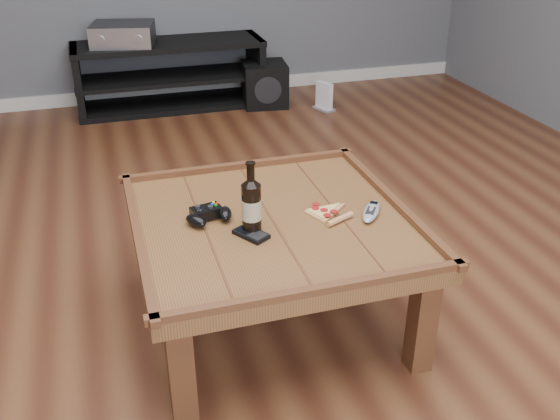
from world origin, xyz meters
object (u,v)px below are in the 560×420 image
object	(u,v)px
game_controller	(209,215)
pizza_slice	(326,213)
game_console	(324,97)
remote_control	(371,211)
coffee_table	(272,233)
subwoofer	(265,84)
av_receiver	(123,34)
media_console	(170,75)
beer_bottle	(251,205)
smartphone	(251,234)

from	to	relation	value
game_controller	pizza_slice	bearing A→B (deg)	-22.65
game_console	remote_control	bearing A→B (deg)	-127.34
coffee_table	subwoofer	world-z (taller)	coffee_table
game_controller	subwoofer	xyz separation A→B (m)	(0.92, 2.54, -0.31)
pizza_slice	game_console	size ratio (longest dim) A/B	1.20
remote_control	subwoofer	bearing A→B (deg)	117.66
pizza_slice	game_console	bearing A→B (deg)	45.58
av_receiver	media_console	bearing A→B (deg)	13.68
pizza_slice	coffee_table	bearing A→B (deg)	148.89
remote_control	pizza_slice	bearing A→B (deg)	-160.43
coffee_table	media_console	xyz separation A→B (m)	(0.00, 2.75, -0.15)
pizza_slice	remote_control	world-z (taller)	remote_control
coffee_table	pizza_slice	bearing A→B (deg)	-7.27
beer_bottle	remote_control	size ratio (longest dim) A/B	1.48
media_console	pizza_slice	world-z (taller)	media_console
coffee_table	remote_control	size ratio (longest dim) A/B	5.69
media_console	beer_bottle	distance (m)	2.83
media_console	game_controller	xyz separation A→B (m)	(-0.22, -2.69, 0.23)
beer_bottle	game_controller	distance (m)	0.20
media_console	game_controller	bearing A→B (deg)	-94.73
smartphone	av_receiver	xyz separation A→B (m)	(-0.21, 2.84, 0.12)
av_receiver	game_controller	bearing A→B (deg)	-75.35
av_receiver	beer_bottle	bearing A→B (deg)	-72.79
game_controller	smartphone	world-z (taller)	game_controller
coffee_table	av_receiver	size ratio (longest dim) A/B	2.08
coffee_table	pizza_slice	size ratio (longest dim) A/B	4.03
smartphone	av_receiver	bearing A→B (deg)	62.50
subwoofer	smartphone	bearing A→B (deg)	-99.64
media_console	av_receiver	distance (m)	0.46
av_receiver	remote_control	bearing A→B (deg)	-63.72
beer_bottle	remote_control	distance (m)	0.47
pizza_slice	av_receiver	xyz separation A→B (m)	(-0.52, 2.77, 0.12)
media_console	game_console	world-z (taller)	media_console
coffee_table	remote_control	distance (m)	0.38
game_controller	smartphone	bearing A→B (deg)	-63.32
pizza_slice	game_controller	bearing A→B (deg)	145.11
subwoofer	game_console	distance (m)	0.47
media_console	subwoofer	bearing A→B (deg)	-12.77
smartphone	remote_control	size ratio (longest dim) A/B	0.78
remote_control	av_receiver	distance (m)	2.90
beer_bottle	game_controller	size ratio (longest dim) A/B	1.41
coffee_table	game_console	world-z (taller)	coffee_table
media_console	remote_control	xyz separation A→B (m)	(0.37, -2.82, 0.22)
beer_bottle	av_receiver	world-z (taller)	beer_bottle
media_console	subwoofer	xyz separation A→B (m)	(0.70, -0.16, -0.08)
media_console	av_receiver	xyz separation A→B (m)	(-0.31, -0.01, 0.33)
beer_bottle	smartphone	bearing A→B (deg)	-110.33
beer_bottle	game_console	size ratio (longest dim) A/B	1.26
coffee_table	game_console	size ratio (longest dim) A/B	4.85
coffee_table	game_controller	world-z (taller)	game_controller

